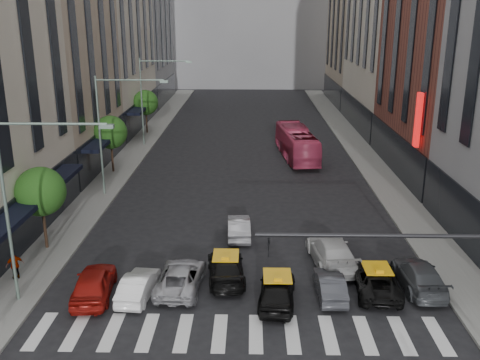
# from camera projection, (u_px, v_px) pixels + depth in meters

# --- Properties ---
(ground) EXTENTS (160.00, 160.00, 0.00)m
(ground) POSITION_uv_depth(u_px,v_px,m) (242.00, 354.00, 22.14)
(ground) COLOR black
(ground) RESTS_ON ground
(sidewalk_left) EXTENTS (3.00, 96.00, 0.15)m
(sidewalk_left) POSITION_uv_depth(u_px,v_px,m) (127.00, 160.00, 50.96)
(sidewalk_left) COLOR slate
(sidewalk_left) RESTS_ON ground
(sidewalk_right) EXTENTS (3.00, 96.00, 0.15)m
(sidewalk_right) POSITION_uv_depth(u_px,v_px,m) (369.00, 161.00, 50.51)
(sidewalk_right) COLOR slate
(sidewalk_right) RESTS_ON ground
(building_left_b) EXTENTS (8.00, 16.00, 24.00)m
(building_left_b) POSITION_uv_depth(u_px,v_px,m) (49.00, 31.00, 45.59)
(building_left_b) COLOR tan
(building_left_b) RESTS_ON ground
(building_left_d) EXTENTS (8.00, 18.00, 30.00)m
(building_left_d) POSITION_uv_depth(u_px,v_px,m) (136.00, 2.00, 79.99)
(building_left_d) COLOR gray
(building_left_d) RESTS_ON ground
(building_right_b) EXTENTS (8.00, 18.00, 26.00)m
(building_right_b) POSITION_uv_depth(u_px,v_px,m) (455.00, 19.00, 43.67)
(building_right_b) COLOR brown
(building_right_b) RESTS_ON ground
(building_right_d) EXTENTS (8.00, 18.00, 28.00)m
(building_right_d) POSITION_uv_depth(u_px,v_px,m) (363.00, 9.00, 79.62)
(building_right_d) COLOR tan
(building_right_d) RESTS_ON ground
(tree_near) EXTENTS (2.88, 2.88, 4.95)m
(tree_near) POSITION_uv_depth(u_px,v_px,m) (41.00, 192.00, 30.82)
(tree_near) COLOR black
(tree_near) RESTS_ON sidewalk_left
(tree_mid) EXTENTS (2.88, 2.88, 4.95)m
(tree_mid) POSITION_uv_depth(u_px,v_px,m) (110.00, 132.00, 46.08)
(tree_mid) COLOR black
(tree_mid) RESTS_ON sidewalk_left
(tree_far) EXTENTS (2.88, 2.88, 4.95)m
(tree_far) POSITION_uv_depth(u_px,v_px,m) (146.00, 103.00, 61.34)
(tree_far) COLOR black
(tree_far) RESTS_ON sidewalk_left
(streetlamp_near) EXTENTS (5.38, 0.25, 9.00)m
(streetlamp_near) POSITION_uv_depth(u_px,v_px,m) (24.00, 187.00, 24.39)
(streetlamp_near) COLOR gray
(streetlamp_near) RESTS_ON sidewalk_left
(streetlamp_mid) EXTENTS (5.38, 0.25, 9.00)m
(streetlamp_mid) POSITION_uv_depth(u_px,v_px,m) (111.00, 120.00, 39.65)
(streetlamp_mid) COLOR gray
(streetlamp_mid) RESTS_ON sidewalk_left
(streetlamp_far) EXTENTS (5.38, 0.25, 9.00)m
(streetlamp_far) POSITION_uv_depth(u_px,v_px,m) (150.00, 90.00, 54.91)
(streetlamp_far) COLOR gray
(streetlamp_far) RESTS_ON sidewalk_left
(traffic_signal) EXTENTS (10.10, 0.20, 6.00)m
(traffic_signal) POSITION_uv_depth(u_px,v_px,m) (450.00, 269.00, 19.69)
(traffic_signal) COLOR black
(traffic_signal) RESTS_ON ground
(liberty_sign) EXTENTS (0.30, 0.70, 4.00)m
(liberty_sign) POSITION_uv_depth(u_px,v_px,m) (418.00, 120.00, 39.17)
(liberty_sign) COLOR red
(liberty_sign) RESTS_ON ground
(car_red) EXTENTS (2.20, 4.59, 1.51)m
(car_red) POSITION_uv_depth(u_px,v_px,m) (94.00, 283.00, 26.40)
(car_red) COLOR maroon
(car_red) RESTS_ON ground
(car_white_front) EXTENTS (1.67, 3.89, 1.24)m
(car_white_front) POSITION_uv_depth(u_px,v_px,m) (138.00, 285.00, 26.43)
(car_white_front) COLOR white
(car_white_front) RESTS_ON ground
(car_silver) EXTENTS (2.41, 4.77, 1.30)m
(car_silver) POSITION_uv_depth(u_px,v_px,m) (181.00, 277.00, 27.24)
(car_silver) COLOR #ACACB2
(car_silver) RESTS_ON ground
(taxi_left) EXTENTS (2.34, 4.81, 1.35)m
(taxi_left) POSITION_uv_depth(u_px,v_px,m) (226.00, 267.00, 28.18)
(taxi_left) COLOR black
(taxi_left) RESTS_ON ground
(taxi_center) EXTENTS (2.10, 4.39, 1.45)m
(taxi_center) POSITION_uv_depth(u_px,v_px,m) (277.00, 290.00, 25.82)
(taxi_center) COLOR black
(taxi_center) RESTS_ON ground
(car_grey_mid) EXTENTS (1.34, 3.71, 1.22)m
(car_grey_mid) POSITION_uv_depth(u_px,v_px,m) (330.00, 285.00, 26.51)
(car_grey_mid) COLOR #37383D
(car_grey_mid) RESTS_ON ground
(taxi_right) EXTENTS (2.40, 4.69, 1.27)m
(taxi_right) POSITION_uv_depth(u_px,v_px,m) (376.00, 280.00, 26.95)
(taxi_right) COLOR black
(taxi_right) RESTS_ON ground
(car_grey_curb) EXTENTS (2.01, 4.80, 1.38)m
(car_grey_curb) POSITION_uv_depth(u_px,v_px,m) (419.00, 275.00, 27.28)
(car_grey_curb) COLOR #44484D
(car_grey_curb) RESTS_ON ground
(car_row2_left) EXTENTS (1.57, 4.03, 1.31)m
(car_row2_left) POSITION_uv_depth(u_px,v_px,m) (239.00, 227.00, 33.54)
(car_row2_left) COLOR #AEADB3
(car_row2_left) RESTS_ON ground
(car_row2_right) EXTENTS (2.65, 5.47, 1.53)m
(car_row2_right) POSITION_uv_depth(u_px,v_px,m) (332.00, 251.00, 29.85)
(car_row2_right) COLOR silver
(car_row2_right) RESTS_ON ground
(bus) EXTENTS (3.64, 10.87, 2.97)m
(bus) POSITION_uv_depth(u_px,v_px,m) (297.00, 143.00, 51.57)
(bus) COLOR #C0385C
(bus) RESTS_ON ground
(pedestrian_far) EXTENTS (0.97, 0.82, 1.56)m
(pedestrian_far) POSITION_uv_depth(u_px,v_px,m) (15.00, 265.00, 27.90)
(pedestrian_far) COLOR gray
(pedestrian_far) RESTS_ON sidewalk_left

